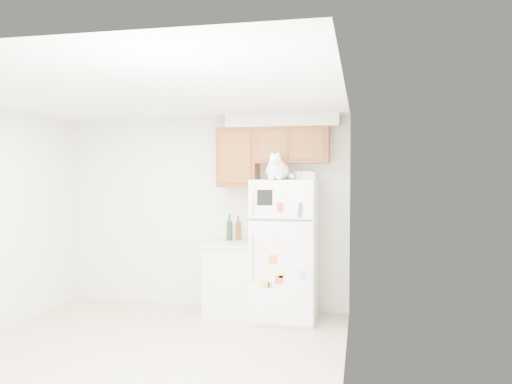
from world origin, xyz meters
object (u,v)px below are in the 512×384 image
(storage_box_back, at_px, (302,176))
(storage_box_front, at_px, (308,176))
(refrigerator, at_px, (285,250))
(bottle_green, at_px, (230,227))
(base_counter, at_px, (232,278))
(bottle_amber, at_px, (238,228))
(cat, at_px, (277,169))

(storage_box_back, distance_m, storage_box_front, 0.09)
(refrigerator, bearing_deg, bottle_green, 166.15)
(storage_box_back, relative_size, storage_box_front, 1.20)
(base_counter, relative_size, bottle_amber, 2.90)
(bottle_green, bearing_deg, bottle_amber, 16.44)
(refrigerator, xyz_separation_m, storage_box_front, (0.28, -0.02, 0.89))
(storage_box_back, bearing_deg, storage_box_front, -56.16)
(refrigerator, bearing_deg, cat, -104.47)
(base_counter, distance_m, cat, 1.53)
(storage_box_back, bearing_deg, base_counter, 153.57)
(base_counter, bearing_deg, bottle_amber, 71.11)
(storage_box_front, bearing_deg, storage_box_back, 139.00)
(cat, height_order, storage_box_back, cat)
(bottle_green, bearing_deg, storage_box_back, -9.27)
(refrigerator, xyz_separation_m, bottle_amber, (-0.64, 0.22, 0.23))
(refrigerator, distance_m, base_counter, 0.79)
(storage_box_back, distance_m, bottle_green, 1.17)
(storage_box_front, bearing_deg, base_counter, 166.08)
(storage_box_back, bearing_deg, cat, -158.71)
(storage_box_back, bearing_deg, bottle_green, 147.16)
(storage_box_front, bearing_deg, bottle_green, 160.36)
(cat, relative_size, bottle_amber, 1.49)
(refrigerator, height_order, bottle_amber, refrigerator)
(base_counter, height_order, cat, cat)
(cat, xyz_separation_m, bottle_amber, (-0.58, 0.45, -0.75))
(base_counter, bearing_deg, cat, -26.04)
(cat, height_order, bottle_green, cat)
(base_counter, xyz_separation_m, bottle_amber, (0.05, 0.14, 0.62))
(base_counter, xyz_separation_m, storage_box_back, (0.89, -0.04, 1.29))
(refrigerator, bearing_deg, base_counter, 173.91)
(refrigerator, height_order, storage_box_front, storage_box_front)
(cat, distance_m, storage_box_back, 0.38)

